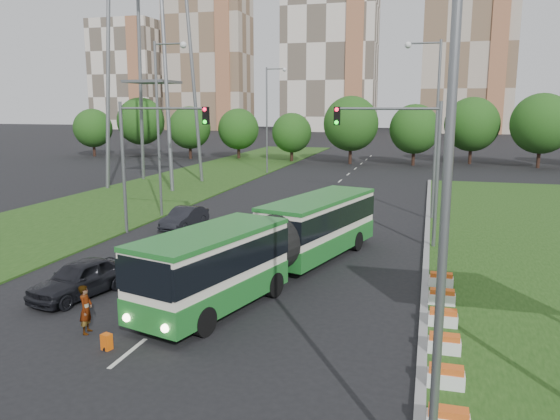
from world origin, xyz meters
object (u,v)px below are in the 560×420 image
(articulated_bus, at_px, (274,242))
(pedestrian, at_px, (86,309))
(traffic_mast_median, at_px, (407,151))
(car_left_near, at_px, (80,278))
(shopping_trolley, at_px, (107,342))
(traffic_mast_left, at_px, (146,147))
(car_left_far, at_px, (184,218))

(articulated_bus, relative_size, pedestrian, 9.66)
(traffic_mast_median, xyz_separation_m, car_left_near, (-12.46, -11.78, -4.59))
(pedestrian, relative_size, shopping_trolley, 3.28)
(traffic_mast_median, bearing_deg, car_left_near, -136.60)
(pedestrian, height_order, shopping_trolley, pedestrian)
(traffic_mast_left, height_order, car_left_near, traffic_mast_left)
(traffic_mast_median, xyz_separation_m, shopping_trolley, (-8.58, -15.95, -5.09))
(car_left_far, bearing_deg, traffic_mast_median, -0.33)
(car_left_far, bearing_deg, pedestrian, -72.71)
(traffic_mast_median, relative_size, pedestrian, 4.63)
(car_left_near, xyz_separation_m, shopping_trolley, (3.89, -4.16, -0.50))
(traffic_mast_median, relative_size, articulated_bus, 0.48)
(traffic_mast_left, height_order, articulated_bus, traffic_mast_left)
(traffic_mast_left, xyz_separation_m, car_left_near, (2.69, -10.78, -4.59))
(traffic_mast_left, height_order, shopping_trolley, traffic_mast_left)
(traffic_mast_median, xyz_separation_m, car_left_far, (-13.79, 1.01, -4.66))
(articulated_bus, xyz_separation_m, shopping_trolley, (-3.12, -8.74, -1.42))
(car_left_far, bearing_deg, shopping_trolley, -69.05)
(car_left_far, relative_size, shopping_trolley, 7.91)
(traffic_mast_median, height_order, car_left_far, traffic_mast_median)
(articulated_bus, height_order, shopping_trolley, articulated_bus)
(car_left_near, distance_m, car_left_far, 12.86)
(traffic_mast_left, height_order, pedestrian, traffic_mast_left)
(car_left_far, bearing_deg, articulated_bus, -40.72)
(car_left_far, bearing_deg, traffic_mast_left, -120.35)
(traffic_mast_median, height_order, articulated_bus, traffic_mast_median)
(car_left_near, distance_m, pedestrian, 4.05)
(traffic_mast_median, distance_m, articulated_bus, 9.75)
(car_left_near, bearing_deg, shopping_trolley, -33.69)
(traffic_mast_left, xyz_separation_m, pedestrian, (5.18, -13.97, -4.49))
(traffic_mast_median, height_order, car_left_near, traffic_mast_median)
(articulated_bus, bearing_deg, traffic_mast_left, 163.05)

